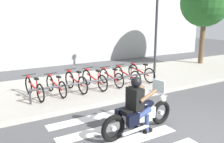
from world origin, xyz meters
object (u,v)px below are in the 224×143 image
(rider, at_px, (137,101))
(bicycle_0, at_px, (34,88))
(motorcycle, at_px, (139,114))
(street_lamp, at_px, (156,21))
(bicycle_3, at_px, (94,79))
(bicycle_4, at_px, (111,77))
(tree_near_rack, at_px, (205,2))
(bicycle_1, at_px, (56,85))
(bicycle_2, at_px, (76,82))
(bicycle_6, at_px, (141,73))
(bike_rack, at_px, (101,81))
(bicycle_5, at_px, (127,75))

(rider, relative_size, bicycle_0, 0.85)
(motorcycle, distance_m, street_lamp, 6.72)
(bicycle_3, xyz_separation_m, street_lamp, (3.91, 1.06, 2.16))
(bicycle_3, bearing_deg, motorcycle, -97.96)
(motorcycle, bearing_deg, bicycle_4, 70.59)
(tree_near_rack, bearing_deg, bicycle_3, -169.46)
(bicycle_1, height_order, bicycle_2, bicycle_2)
(motorcycle, height_order, bicycle_3, motorcycle)
(bicycle_1, height_order, bicycle_6, bicycle_6)
(rider, height_order, bike_rack, rider)
(bicycle_2, height_order, bike_rack, bicycle_2)
(motorcycle, distance_m, rider, 0.38)
(bike_rack, bearing_deg, bicycle_5, 20.32)
(bicycle_2, relative_size, tree_near_rack, 0.32)
(bicycle_3, bearing_deg, street_lamp, 15.10)
(tree_near_rack, bearing_deg, street_lamp, -174.16)
(bicycle_0, bearing_deg, motorcycle, -63.54)
(rider, bearing_deg, bicycle_1, 104.74)
(bicycle_2, bearing_deg, tree_near_rack, 9.64)
(motorcycle, distance_m, tree_near_rack, 10.21)
(bicycle_0, xyz_separation_m, bicycle_1, (0.75, 0.00, -0.01))
(motorcycle, relative_size, bicycle_6, 1.40)
(bicycle_5, relative_size, bicycle_6, 1.03)
(bicycle_6, height_order, street_lamp, street_lamp)
(bicycle_2, relative_size, bike_rack, 0.32)
(bicycle_4, height_order, street_lamp, street_lamp)
(bicycle_6, xyz_separation_m, street_lamp, (1.66, 1.06, 2.16))
(bicycle_1, height_order, tree_near_rack, tree_near_rack)
(rider, height_order, bicycle_0, rider)
(bicycle_4, distance_m, tree_near_rack, 7.89)
(rider, height_order, street_lamp, street_lamp)
(tree_near_rack, bearing_deg, bicycle_4, -168.37)
(bicycle_0, height_order, bicycle_1, bicycle_0)
(bicycle_4, bearing_deg, bicycle_5, 0.01)
(bicycle_6, height_order, bike_rack, bicycle_6)
(bicycle_6, distance_m, bike_rack, 2.32)
(bicycle_5, distance_m, bike_rack, 1.60)
(rider, bearing_deg, bicycle_6, 51.39)
(bicycle_2, distance_m, bike_rack, 0.93)
(bicycle_4, xyz_separation_m, tree_near_rack, (7.07, 1.45, 3.18))
(tree_near_rack, bearing_deg, bike_rack, -165.58)
(bicycle_0, xyz_separation_m, bicycle_2, (1.50, -0.00, 0.02))
(motorcycle, relative_size, bike_rack, 0.44)
(bike_rack, bearing_deg, bicycle_4, 36.52)
(bicycle_1, xyz_separation_m, bicycle_4, (2.25, -0.00, 0.00))
(bicycle_0, relative_size, bicycle_3, 1.00)
(rider, xyz_separation_m, tree_near_rack, (8.39, 4.99, 2.83))
(rider, xyz_separation_m, bicycle_1, (-0.93, 3.53, -0.35))
(bicycle_2, bearing_deg, motorcycle, -85.84)
(bicycle_3, height_order, bike_rack, bicycle_3)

